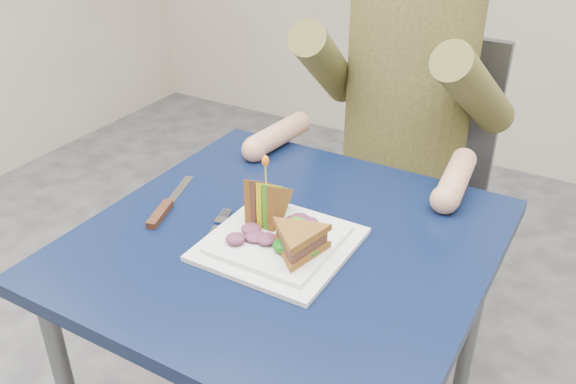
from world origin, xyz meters
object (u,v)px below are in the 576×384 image
Objects in this scene: table at (286,270)px; diner at (409,58)px; knife at (164,209)px; chair at (410,170)px; plate at (279,242)px; fork at (212,234)px; sandwich_upright at (266,203)px; sandwich_flat at (298,241)px.

diner is (-0.00, 0.62, 0.26)m from table.
knife is at bearing -169.83° from table.
table is 3.48× the size of knife.
plate is (0.01, -0.77, 0.20)m from chair.
diner is at bearing 79.65° from fork.
diner is 0.74m from knife.
sandwich_upright reaches higher than knife.
plate is at bearing 2.89° from knife.
plate is at bearing 155.56° from sandwich_flat.
chair is at bearing 71.43° from knife.
sandwich_flat is at bearing -85.61° from chair.
table is 4.26× the size of fork.
chair is 4.31× the size of knife.
fork is at bearing -98.92° from chair.
diner is at bearing 95.12° from sandwich_flat.
table is 0.09m from plate.
knife is at bearing -164.60° from sandwich_upright.
sandwich_flat is at bearing -24.44° from plate.
plate is 0.08m from sandwich_upright.
table is at bearing -90.00° from chair.
sandwich_flat is 1.21× the size of sandwich_upright.
plate is at bearing -89.56° from chair.
diner is at bearing 90.00° from table.
fork is (-0.13, -0.03, -0.01)m from plate.
chair is 1.25× the size of diner.
sandwich_upright is at bearing 167.03° from table.
fork is 0.82× the size of knife.
knife is (-0.14, 0.02, 0.00)m from fork.
fork is 0.14m from knife.
table is at bearing -90.00° from diner.
plate is (0.01, -0.03, 0.09)m from table.
table is at bearing 10.17° from knife.
chair is 0.39m from diner.
chair is 0.83m from fork.
knife is (-0.21, -0.06, -0.05)m from sandwich_upright.
sandwich_flat reaches higher than knife.
sandwich_upright is at bearing 15.40° from knife.
fork is at bearing -165.81° from plate.
plate reaches higher than knife.
table is 0.81× the size of chair.
chair is 6.32× the size of sandwich_upright.
plate is 1.48× the size of fork.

